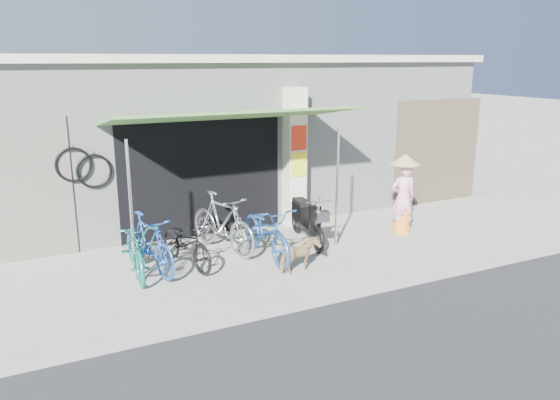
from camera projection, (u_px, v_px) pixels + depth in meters
name	position (u px, v px, depth m)	size (l,w,h in m)	color
ground	(315.00, 266.00, 9.72)	(80.00, 80.00, 0.00)	#ABA79B
bicycle_shop	(215.00, 130.00, 13.69)	(12.30, 5.30, 3.66)	#AAB0A8
shop_pillar	(294.00, 157.00, 11.84)	(0.42, 0.44, 3.00)	beige
awning	(231.00, 118.00, 10.12)	(4.60, 1.88, 2.72)	#427132
neighbour_right	(437.00, 152.00, 13.78)	(2.60, 0.06, 2.60)	brown
bike_teal	(136.00, 247.00, 9.24)	(0.64, 1.84, 0.96)	#197362
bike_blue	(149.00, 243.00, 9.32)	(0.49, 1.72, 1.03)	#1E468D
bike_black	(186.00, 243.00, 9.61)	(0.57, 1.64, 0.86)	black
bike_silver	(222.00, 222.00, 10.33)	(0.53, 1.89, 1.14)	#B5B4B9
bike_navy	(267.00, 231.00, 9.98)	(0.68, 1.95, 1.03)	#204E95
street_dog	(300.00, 256.00, 9.35)	(0.33, 0.72, 0.61)	tan
moped	(306.00, 220.00, 10.89)	(0.57, 1.77, 1.01)	black
nun	(403.00, 194.00, 11.42)	(0.64, 0.64, 1.68)	#EFA1BB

